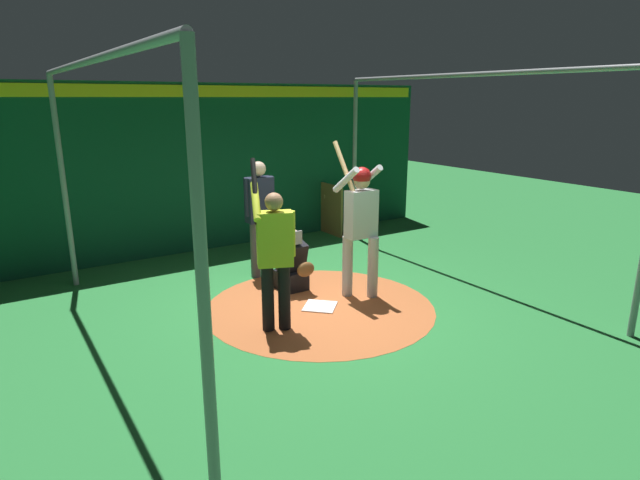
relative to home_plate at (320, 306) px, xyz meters
The scene contains 10 objects.
ground_plane 0.01m from the home_plate, ahead, with size 25.51×25.51×0.00m, color #287A38.
dirt_circle 0.01m from the home_plate, ahead, with size 3.11×3.11×0.01m, color #B76033.
home_plate is the anchor object (origin of this frame).
batter 1.33m from the home_plate, 94.29° to the left, with size 0.68×0.49×2.19m.
catcher 0.85m from the home_plate, behind, with size 0.58×0.40×0.93m.
umpire 1.92m from the home_plate, behind, with size 0.23×0.49×1.83m.
visitor 1.32m from the home_plate, 70.92° to the right, with size 0.65×0.52×2.07m.
back_wall 3.95m from the home_plate, behind, with size 0.23×9.51×3.02m.
cage_frame 2.17m from the home_plate, ahead, with size 5.65×5.36×3.13m.
bat_rack 4.18m from the home_plate, 145.06° to the left, with size 1.18×0.19×1.05m.
Camera 1 is at (5.58, -3.64, 2.77)m, focal length 29.42 mm.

